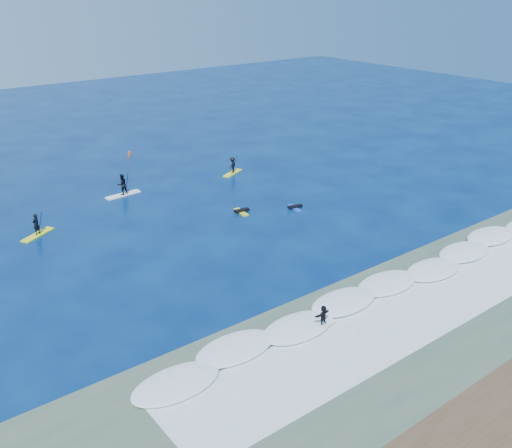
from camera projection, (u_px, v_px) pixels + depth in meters
ground at (280, 239)px, 43.83m from camera, size 160.00×160.00×0.00m
shallow_water at (431, 318)px, 33.63m from camera, size 90.00×13.00×0.01m
breaking_wave at (379, 291)px, 36.55m from camera, size 40.00×6.00×0.30m
whitewater at (417, 311)px, 34.36m from camera, size 34.00×5.00×0.02m
sup_paddler_left at (37, 228)px, 44.26m from camera, size 2.93×2.12×2.08m
sup_paddler_center at (122, 186)px, 52.36m from camera, size 3.41×1.13×2.35m
sup_paddler_right at (233, 166)px, 58.26m from camera, size 2.82×1.82×1.96m
prone_paddler_near at (241, 211)px, 48.76m from camera, size 1.49×1.92×0.39m
prone_paddler_far at (295, 207)px, 49.59m from camera, size 1.46×1.89×0.38m
wave_surfer at (323, 317)px, 32.42m from camera, size 1.86×0.61×1.32m
marker_buoy at (129, 154)px, 64.04m from camera, size 0.30×0.30×0.72m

